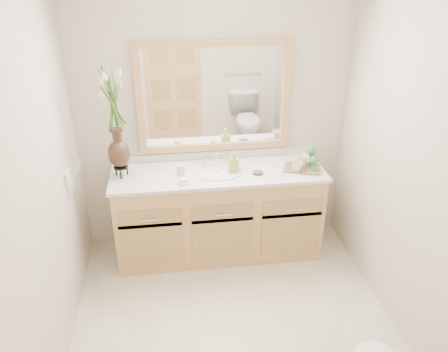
{
  "coord_description": "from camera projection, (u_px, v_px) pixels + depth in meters",
  "views": [
    {
      "loc": [
        -0.4,
        -2.32,
        2.52
      ],
      "look_at": [
        0.0,
        0.65,
        0.97
      ],
      "focal_mm": 35.0,
      "sensor_mm": 36.0,
      "label": 1
    }
  ],
  "objects": [
    {
      "name": "soap_dish",
      "position": [
        184.0,
        182.0,
        3.56
      ],
      "size": [
        0.11,
        0.11,
        0.03
      ],
      "color": "beige",
      "rests_on": "counter"
    },
    {
      "name": "tumbler",
      "position": [
        181.0,
        170.0,
        3.69
      ],
      "size": [
        0.07,
        0.07,
        0.09
      ],
      "primitive_type": "cylinder",
      "color": "beige",
      "rests_on": "counter"
    },
    {
      "name": "goblet_back",
      "position": [
        311.0,
        153.0,
        3.81
      ],
      "size": [
        0.07,
        0.07,
        0.16
      ],
      "color": "#287836",
      "rests_on": "tray"
    },
    {
      "name": "soap_bottle",
      "position": [
        234.0,
        162.0,
        3.74
      ],
      "size": [
        0.08,
        0.08,
        0.16
      ],
      "primitive_type": "imported",
      "rotation": [
        0.0,
        0.0,
        -0.12
      ],
      "color": "#89CB2F",
      "rests_on": "counter"
    },
    {
      "name": "wall_back",
      "position": [
        214.0,
        120.0,
        3.84
      ],
      "size": [
        2.4,
        0.02,
        2.4
      ],
      "primitive_type": "cube",
      "color": "silver",
      "rests_on": "floor"
    },
    {
      "name": "flower_vase",
      "position": [
        114.0,
        109.0,
        3.41
      ],
      "size": [
        0.21,
        0.21,
        0.87
      ],
      "rotation": [
        0.0,
        0.0,
        0.3
      ],
      "color": "black",
      "rests_on": "counter"
    },
    {
      "name": "counter",
      "position": [
        218.0,
        173.0,
        3.76
      ],
      "size": [
        1.84,
        0.57,
        0.03
      ],
      "primitive_type": "cube",
      "color": "silver",
      "rests_on": "vanity"
    },
    {
      "name": "floor",
      "position": [
        236.0,
        332.0,
        3.24
      ],
      "size": [
        2.6,
        2.6,
        0.0
      ],
      "primitive_type": "plane",
      "color": "beige",
      "rests_on": "ground"
    },
    {
      "name": "sink",
      "position": [
        219.0,
        178.0,
        3.76
      ],
      "size": [
        0.38,
        0.34,
        0.23
      ],
      "color": "white",
      "rests_on": "counter"
    },
    {
      "name": "vanity",
      "position": [
        219.0,
        214.0,
        3.95
      ],
      "size": [
        1.8,
        0.55,
        0.8
      ],
      "color": "tan",
      "rests_on": "floor"
    },
    {
      "name": "purple_dish",
      "position": [
        258.0,
        172.0,
        3.7
      ],
      "size": [
        0.12,
        0.11,
        0.03
      ],
      "primitive_type": "ellipsoid",
      "rotation": [
        0.0,
        0.0,
        -0.42
      ],
      "color": "#5B2571",
      "rests_on": "counter"
    },
    {
      "name": "wall_left",
      "position": [
        36.0,
        205.0,
        2.55
      ],
      "size": [
        0.02,
        2.6,
        2.4
      ],
      "primitive_type": "cube",
      "color": "silver",
      "rests_on": "floor"
    },
    {
      "name": "tray",
      "position": [
        302.0,
        168.0,
        3.79
      ],
      "size": [
        0.36,
        0.3,
        0.02
      ],
      "primitive_type": "cube",
      "rotation": [
        0.0,
        0.0,
        -0.35
      ],
      "color": "brown",
      "rests_on": "counter"
    },
    {
      "name": "mug_right",
      "position": [
        302.0,
        160.0,
        3.79
      ],
      "size": [
        0.15,
        0.15,
        0.11
      ],
      "primitive_type": "imported",
      "rotation": [
        0.0,
        0.0,
        0.53
      ],
      "color": "beige",
      "rests_on": "tray"
    },
    {
      "name": "mug_left",
      "position": [
        297.0,
        166.0,
        3.72
      ],
      "size": [
        0.11,
        0.11,
        0.09
      ],
      "primitive_type": "imported",
      "rotation": [
        0.0,
        0.0,
        -0.37
      ],
      "color": "beige",
      "rests_on": "tray"
    },
    {
      "name": "mirror",
      "position": [
        214.0,
        98.0,
        3.72
      ],
      "size": [
        1.32,
        0.04,
        0.97
      ],
      "color": "white",
      "rests_on": "wall_back"
    },
    {
      "name": "wall_right",
      "position": [
        420.0,
        179.0,
        2.83
      ],
      "size": [
        0.02,
        2.6,
        2.4
      ],
      "primitive_type": "cube",
      "color": "silver",
      "rests_on": "floor"
    },
    {
      "name": "goblet_front",
      "position": [
        315.0,
        161.0,
        3.7
      ],
      "size": [
        0.06,
        0.06,
        0.13
      ],
      "color": "#287836",
      "rests_on": "tray"
    },
    {
      "name": "switch_plate",
      "position": [
        68.0,
        178.0,
        3.33
      ],
      "size": [
        0.02,
        0.12,
        0.12
      ],
      "primitive_type": "cube",
      "color": "white",
      "rests_on": "wall_left"
    }
  ]
}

